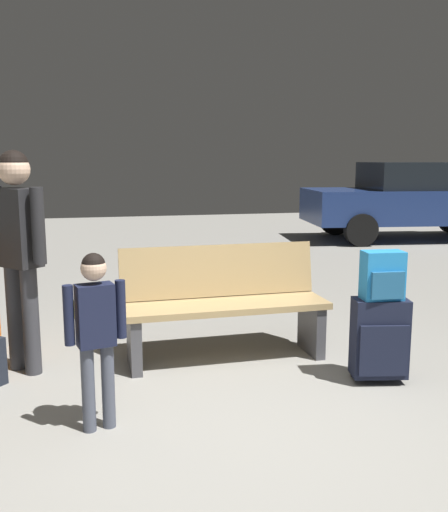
% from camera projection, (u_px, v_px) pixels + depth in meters
% --- Properties ---
extents(ground_plane, '(18.00, 18.00, 0.10)m').
position_uv_depth(ground_plane, '(161.00, 292.00, 6.96)').
color(ground_plane, gray).
extents(bench, '(1.61, 0.56, 0.89)m').
position_uv_depth(bench, '(224.00, 304.00, 4.47)').
color(bench, tan).
rests_on(bench, ground_plane).
extents(suitcase, '(0.41, 0.29, 0.60)m').
position_uv_depth(suitcase, '(380.00, 338.00, 3.99)').
color(suitcase, '#191E33').
rests_on(suitcase, ground_plane).
extents(backpack_bright, '(0.29, 0.21, 0.34)m').
position_uv_depth(backpack_bright, '(383.00, 276.00, 3.92)').
color(backpack_bright, '#268CD8').
rests_on(backpack_bright, suitcase).
extents(child, '(0.35, 0.20, 1.05)m').
position_uv_depth(child, '(95.00, 323.00, 3.23)').
color(child, '#4C5160').
rests_on(child, ground_plane).
extents(adult, '(0.41, 0.44, 1.63)m').
position_uv_depth(adult, '(18.00, 238.00, 4.08)').
color(adult, '#38383D').
rests_on(adult, ground_plane).
extents(parked_car_side, '(4.28, 2.20, 1.51)m').
position_uv_depth(parked_car_side, '(414.00, 199.00, 11.11)').
color(parked_car_side, navy).
rests_on(parked_car_side, ground_plane).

